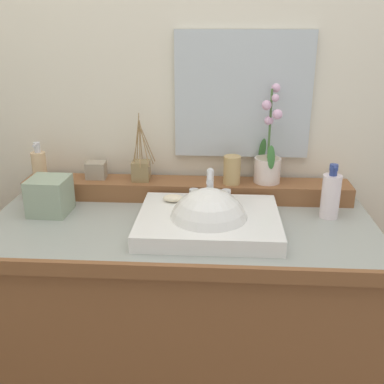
# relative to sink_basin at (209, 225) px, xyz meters

# --- Properties ---
(wall_back) EXTENTS (2.78, 0.20, 2.74)m
(wall_back) POSITION_rel_sink_basin_xyz_m (-0.09, 0.46, 0.52)
(wall_back) COLOR silver
(wall_back) RESTS_ON ground
(vanity_cabinet) EXTENTS (1.28, 0.60, 0.84)m
(vanity_cabinet) POSITION_rel_sink_basin_xyz_m (-0.09, 0.06, -0.43)
(vanity_cabinet) COLOR brown
(vanity_cabinet) RESTS_ON ground
(back_ledge) EXTENTS (1.21, 0.13, 0.07)m
(back_ledge) POSITION_rel_sink_basin_xyz_m (-0.09, 0.28, 0.02)
(back_ledge) COLOR brown
(back_ledge) RESTS_ON vanity_cabinet
(sink_basin) EXTENTS (0.45, 0.37, 0.28)m
(sink_basin) POSITION_rel_sink_basin_xyz_m (0.00, 0.00, 0.00)
(sink_basin) COLOR white
(sink_basin) RESTS_ON vanity_cabinet
(soap_bar) EXTENTS (0.07, 0.04, 0.02)m
(soap_bar) POSITION_rel_sink_basin_xyz_m (-0.12, 0.11, 0.05)
(soap_bar) COLOR beige
(soap_bar) RESTS_ON sink_basin
(potted_plant) EXTENTS (0.10, 0.12, 0.36)m
(potted_plant) POSITION_rel_sink_basin_xyz_m (0.21, 0.29, 0.14)
(potted_plant) COLOR silver
(potted_plant) RESTS_ON back_ledge
(soap_dispenser) EXTENTS (0.05, 0.06, 0.14)m
(soap_dispenser) POSITION_rel_sink_basin_xyz_m (-0.64, 0.27, 0.11)
(soap_dispenser) COLOR #DEB888
(soap_dispenser) RESTS_ON back_ledge
(tumbler_cup) EXTENTS (0.06, 0.06, 0.10)m
(tumbler_cup) POSITION_rel_sink_basin_xyz_m (0.08, 0.26, 0.10)
(tumbler_cup) COLOR tan
(tumbler_cup) RESTS_ON back_ledge
(reed_diffuser) EXTENTS (0.08, 0.09, 0.25)m
(reed_diffuser) POSITION_rel_sink_basin_xyz_m (-0.26, 0.28, 0.09)
(reed_diffuser) COLOR olive
(reed_diffuser) RESTS_ON back_ledge
(trinket_box) EXTENTS (0.07, 0.06, 0.06)m
(trinket_box) POSITION_rel_sink_basin_xyz_m (-0.43, 0.29, 0.08)
(trinket_box) COLOR gray
(trinket_box) RESTS_ON back_ledge
(lotion_bottle) EXTENTS (0.06, 0.07, 0.19)m
(lotion_bottle) POSITION_rel_sink_basin_xyz_m (0.40, 0.13, 0.06)
(lotion_bottle) COLOR white
(lotion_bottle) RESTS_ON vanity_cabinet
(tissue_box) EXTENTS (0.13, 0.13, 0.13)m
(tissue_box) POSITION_rel_sink_basin_xyz_m (-0.55, 0.11, 0.05)
(tissue_box) COLOR #90A389
(tissue_box) RESTS_ON vanity_cabinet
(mirror) EXTENTS (0.49, 0.02, 0.45)m
(mirror) POSITION_rel_sink_basin_xyz_m (0.11, 0.35, 0.36)
(mirror) COLOR silver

